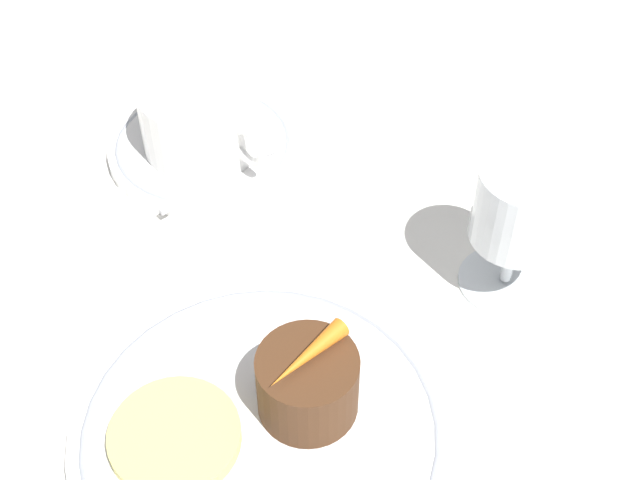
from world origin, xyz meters
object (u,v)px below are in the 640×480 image
Objects in this scene: dinner_plate at (261,433)px; dessert_cake at (308,384)px; coffee_cup at (200,116)px; wine_glass at (520,214)px.

dessert_cake is (0.01, 0.03, 0.03)m from dinner_plate.
coffee_cup is (-0.23, 0.15, 0.03)m from dinner_plate.
dessert_cake is at bearing -27.05° from coffee_cup.
dinner_plate is 3.74× the size of dessert_cake.
coffee_cup is 0.27m from wine_glass.
wine_glass is (0.26, 0.06, 0.03)m from coffee_cup.
wine_glass is at bearing 80.92° from dinner_plate.
dessert_cake is (-0.02, -0.18, -0.03)m from wine_glass.
wine_glass reaches higher than dinner_plate.
wine_glass reaches higher than coffee_cup.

